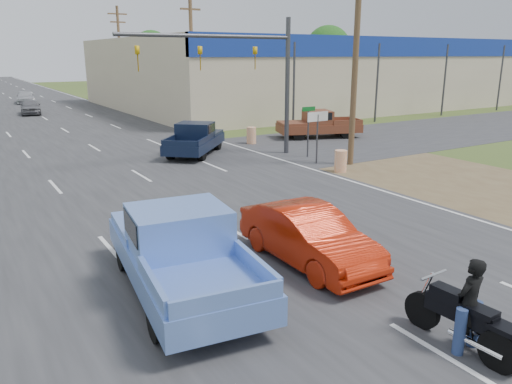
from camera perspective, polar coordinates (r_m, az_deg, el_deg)
ground at (r=9.90m, az=20.69°, el=-17.21°), size 200.00×200.00×0.00m
main_road at (r=45.66m, az=-23.00°, el=7.75°), size 15.00×180.00×0.02m
cross_road at (r=24.41m, az=-14.53°, el=2.74°), size 120.00×10.00×0.02m
dirt_verge at (r=23.82m, az=18.23°, el=2.13°), size 8.00×18.00×0.01m
big_box_store at (r=59.34m, az=9.57°, el=13.46°), size 50.00×28.10×6.60m
utility_pole_1 at (r=24.24m, az=11.35°, el=15.50°), size 2.00×0.28×10.00m
utility_pole_2 at (r=39.41m, az=-7.36°, el=15.54°), size 2.00×0.28×10.00m
utility_pole_3 at (r=56.28m, az=-15.28°, el=15.08°), size 2.00×0.28×10.00m
tree_3 at (r=97.13m, az=8.23°, el=15.91°), size 8.40×8.40×10.40m
tree_5 at (r=106.44m, az=-11.84°, el=15.53°), size 7.98×7.98×9.88m
barrel_0 at (r=22.97m, az=9.65°, el=3.49°), size 0.56×0.56×1.00m
barrel_1 at (r=29.97m, az=-0.54°, el=6.48°), size 0.56×0.56×1.00m
lane_sign at (r=24.37m, az=7.05°, el=7.62°), size 1.20×0.08×2.52m
street_name_sign at (r=25.94m, az=5.99°, el=7.47°), size 0.80×0.08×2.61m
signal_mast at (r=25.28m, az=-1.49°, el=14.61°), size 9.12×0.40×7.00m
red_convertible at (r=12.73m, az=6.02°, el=-5.09°), size 1.57×4.43×1.45m
motorcycle at (r=9.93m, az=23.33°, el=-13.79°), size 0.74×2.39×1.21m
rider at (r=9.82m, az=23.17°, el=-12.10°), size 0.63×0.43×1.68m
blue_pickup at (r=11.37m, az=-8.76°, el=-6.38°), size 2.99×6.10×1.94m
navy_pickup at (r=26.96m, az=-6.92°, el=6.12°), size 4.88×5.09×1.69m
brown_pickup at (r=32.42m, az=6.99°, el=7.73°), size 5.62×3.67×1.74m
distant_car_grey at (r=49.23m, az=-24.38°, el=8.88°), size 2.10×4.20×1.37m
distant_car_silver at (r=60.84m, az=-24.85°, el=9.78°), size 2.32×4.58×1.28m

